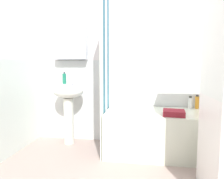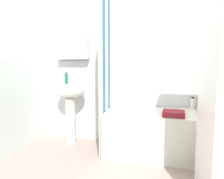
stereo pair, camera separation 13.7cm
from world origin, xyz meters
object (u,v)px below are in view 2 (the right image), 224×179
(sink, at_px, (70,100))
(body_wash_bottle, at_px, (219,105))
(soap_dispenser, at_px, (66,78))
(conditioner_bottle, at_px, (200,103))
(lotion_bottle, at_px, (212,103))
(bathtub, at_px, (167,134))
(shampoo_bottle, at_px, (192,103))
(toothbrush_cup, at_px, (75,81))
(towel_folded, at_px, (174,114))

(sink, xyz_separation_m, body_wash_bottle, (2.01, 0.12, -0.01))
(body_wash_bottle, bearing_deg, soap_dispenser, -177.74)
(conditioner_bottle, bearing_deg, lotion_bottle, -9.24)
(body_wash_bottle, distance_m, lotion_bottle, 0.10)
(bathtub, xyz_separation_m, body_wash_bottle, (0.66, 0.28, 0.35))
(soap_dispenser, height_order, bathtub, soap_dispenser)
(lotion_bottle, height_order, conditioner_bottle, lotion_bottle)
(sink, relative_size, soap_dispenser, 4.98)
(soap_dispenser, bearing_deg, bathtub, -7.96)
(soap_dispenser, distance_m, shampoo_bottle, 1.78)
(lotion_bottle, relative_size, shampoo_bottle, 1.14)
(soap_dispenser, distance_m, body_wash_bottle, 2.10)
(soap_dispenser, relative_size, conditioner_bottle, 0.92)
(toothbrush_cup, bearing_deg, bathtub, -6.89)
(shampoo_bottle, relative_size, towel_folded, 0.70)
(bathtub, bearing_deg, toothbrush_cup, 173.11)
(soap_dispenser, distance_m, bathtub, 1.58)
(soap_dispenser, relative_size, lotion_bottle, 0.89)
(sink, xyz_separation_m, toothbrush_cup, (0.08, -0.01, 0.28))
(conditioner_bottle, xyz_separation_m, shampoo_bottle, (-0.09, -0.01, -0.01))
(shampoo_bottle, bearing_deg, towel_folded, -121.08)
(bathtub, distance_m, body_wash_bottle, 0.80)
(toothbrush_cup, distance_m, towel_folded, 1.42)
(bathtub, height_order, towel_folded, towel_folded)
(toothbrush_cup, bearing_deg, conditioner_bottle, 4.16)
(lotion_bottle, relative_size, towel_folded, 0.80)
(soap_dispenser, distance_m, conditioner_bottle, 1.87)
(lotion_bottle, bearing_deg, towel_folded, -139.00)
(sink, bearing_deg, soap_dispenser, 150.45)
(bathtub, xyz_separation_m, conditioner_bottle, (0.43, 0.28, 0.36))
(toothbrush_cup, distance_m, shampoo_bottle, 1.64)
(soap_dispenser, xyz_separation_m, conditioner_bottle, (1.84, 0.08, -0.31))
(toothbrush_cup, relative_size, lotion_bottle, 0.47)
(sink, bearing_deg, shampoo_bottle, 3.66)
(toothbrush_cup, xyz_separation_m, bathtub, (1.27, -0.15, -0.64))
(shampoo_bottle, height_order, towel_folded, shampoo_bottle)
(bathtub, bearing_deg, towel_folded, -72.51)
(body_wash_bottle, xyz_separation_m, conditioner_bottle, (-0.24, -0.00, 0.01))
(body_wash_bottle, bearing_deg, bathtub, -157.06)
(body_wash_bottle, distance_m, shampoo_bottle, 0.33)
(conditioner_bottle, bearing_deg, bathtub, -146.92)
(sink, height_order, conditioner_bottle, sink)
(shampoo_bottle, bearing_deg, toothbrush_cup, -175.95)
(shampoo_bottle, bearing_deg, bathtub, -141.43)
(sink, relative_size, bathtub, 0.57)
(toothbrush_cup, xyz_separation_m, body_wash_bottle, (1.93, 0.13, -0.29))
(sink, distance_m, shampoo_bottle, 1.69)
(towel_folded, bearing_deg, sink, 166.05)
(body_wash_bottle, xyz_separation_m, shampoo_bottle, (-0.33, -0.01, 0.00))
(conditioner_bottle, bearing_deg, shampoo_bottle, -174.01)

